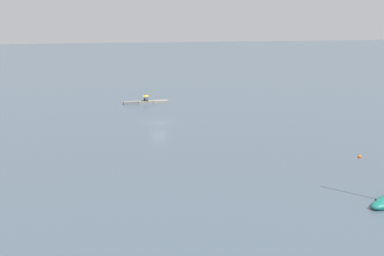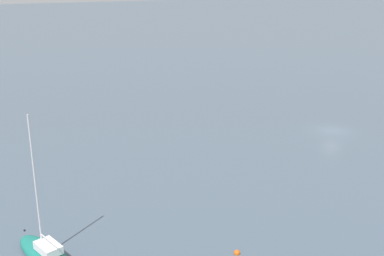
% 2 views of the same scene
% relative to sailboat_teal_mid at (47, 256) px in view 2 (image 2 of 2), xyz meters
% --- Properties ---
extents(ground_plane, '(500.00, 500.00, 0.00)m').
position_rel_sailboat_teal_mid_xyz_m(ground_plane, '(17.74, -39.18, -0.40)').
color(ground_plane, '#475666').
extents(sailboat_teal_mid, '(8.20, 5.09, 11.93)m').
position_rel_sailboat_teal_mid_xyz_m(sailboat_teal_mid, '(0.00, 0.00, 0.00)').
color(sailboat_teal_mid, '#197266').
rests_on(sailboat_teal_mid, ground_plane).
extents(mooring_buoy_near, '(0.50, 0.50, 0.50)m').
position_rel_sailboat_teal_mid_xyz_m(mooring_buoy_near, '(-4.47, -13.94, -0.31)').
color(mooring_buoy_near, '#EA5914').
rests_on(mooring_buoy_near, ground_plane).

